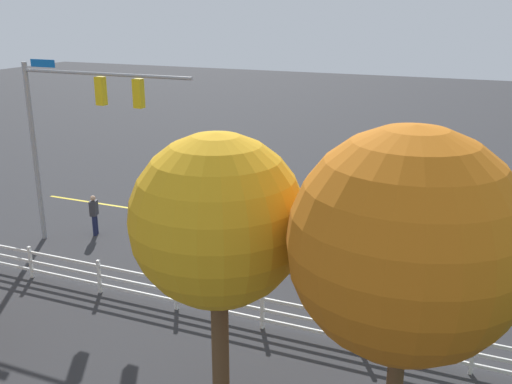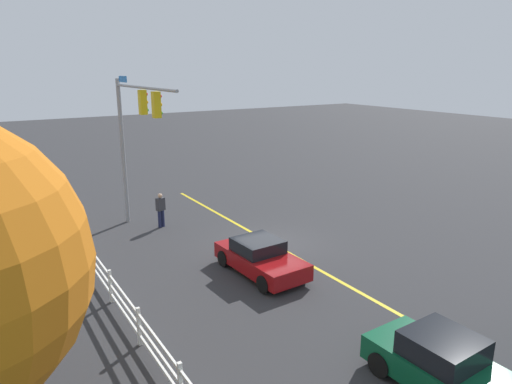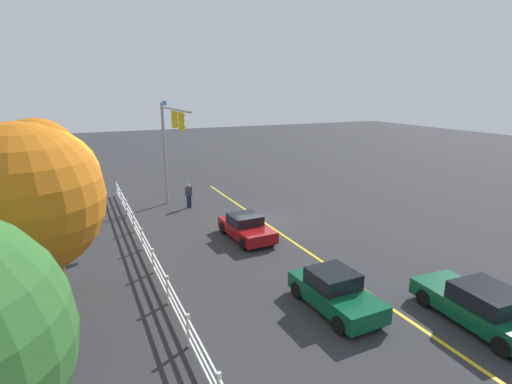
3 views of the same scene
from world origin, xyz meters
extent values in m
plane|color=#2D2D30|center=(0.00, 0.00, 0.00)|extent=(120.00, 120.00, 0.00)
cube|color=gold|center=(-4.00, 0.00, 0.00)|extent=(28.00, 0.16, 0.01)
cylinder|color=gray|center=(6.39, 4.45, 3.52)|extent=(0.20, 0.20, 7.05)
cylinder|color=gray|center=(2.85, 4.45, 6.75)|extent=(7.08, 0.12, 0.12)
cube|color=#0C59B2|center=(5.49, 4.47, 7.03)|extent=(1.10, 0.03, 0.28)
cube|color=gold|center=(3.00, 4.45, 6.15)|extent=(0.32, 0.28, 1.00)
sphere|color=red|center=(3.00, 4.30, 6.47)|extent=(0.17, 0.17, 0.17)
sphere|color=orange|center=(3.00, 4.30, 6.15)|extent=(0.17, 0.17, 0.17)
sphere|color=#148C19|center=(3.00, 4.30, 5.83)|extent=(0.17, 0.17, 0.17)
cube|color=gold|center=(1.42, 4.45, 6.15)|extent=(0.32, 0.28, 1.00)
sphere|color=red|center=(1.42, 4.30, 6.47)|extent=(0.17, 0.17, 0.17)
sphere|color=orange|center=(1.42, 4.30, 6.15)|extent=(0.17, 0.17, 0.17)
sphere|color=#148C19|center=(1.42, 4.30, 5.83)|extent=(0.17, 0.17, 0.17)
cube|color=maroon|center=(-2.31, 2.05, 0.52)|extent=(4.03, 1.94, 0.60)
cube|color=black|center=(-2.11, 2.06, 1.06)|extent=(1.68, 1.66, 0.48)
cylinder|color=black|center=(-3.61, 1.17, 0.32)|extent=(0.65, 0.25, 0.64)
cylinder|color=black|center=(-3.69, 2.81, 0.32)|extent=(0.65, 0.25, 0.64)
cylinder|color=black|center=(-0.93, 1.30, 0.32)|extent=(0.65, 0.25, 0.64)
cylinder|color=black|center=(-1.00, 2.93, 0.32)|extent=(0.65, 0.25, 0.64)
cube|color=#0C4C2D|center=(-10.29, 1.93, 0.54)|extent=(3.96, 1.85, 0.64)
cube|color=black|center=(-10.09, 1.94, 1.15)|extent=(1.66, 1.61, 0.58)
cylinder|color=black|center=(-8.93, 1.17, 0.32)|extent=(0.65, 0.24, 0.64)
cylinder|color=black|center=(-8.98, 2.78, 0.32)|extent=(0.65, 0.24, 0.64)
cylinder|color=#191E3F|center=(4.67, 3.41, 0.42)|extent=(0.16, 0.16, 0.85)
cylinder|color=#191E3F|center=(4.74, 3.22, 0.42)|extent=(0.16, 0.16, 0.85)
cube|color=#333338|center=(4.71, 3.32, 1.16)|extent=(0.38, 0.46, 0.62)
sphere|color=tan|center=(4.71, 3.32, 1.58)|extent=(0.22, 0.22, 0.22)
cube|color=white|center=(-10.22, 7.46, 0.57)|extent=(0.10, 0.10, 1.15)
cube|color=white|center=(-7.33, 7.46, 0.57)|extent=(0.10, 0.10, 1.15)
cube|color=white|center=(-4.44, 7.46, 0.57)|extent=(0.10, 0.10, 1.15)
cube|color=white|center=(-1.56, 7.46, 0.57)|extent=(0.10, 0.10, 1.15)
cube|color=white|center=(1.33, 7.46, 0.57)|extent=(0.10, 0.10, 1.15)
cube|color=white|center=(4.22, 7.46, 0.57)|extent=(0.10, 0.10, 1.15)
cube|color=white|center=(-3.00, 7.46, 0.95)|extent=(26.00, 0.06, 0.09)
cube|color=white|center=(-3.00, 7.46, 0.60)|extent=(26.00, 0.06, 0.09)
cube|color=white|center=(-3.00, 7.46, 0.28)|extent=(26.00, 0.06, 0.09)
cylinder|color=brown|center=(-4.91, 11.13, 1.65)|extent=(0.40, 0.40, 3.29)
sphere|color=gold|center=(-4.91, 11.13, 4.71)|extent=(3.77, 3.77, 3.77)
sphere|color=#C66614|center=(-8.88, 11.54, 4.97)|extent=(4.31, 4.31, 4.31)
camera|label=1|loc=(-10.14, 21.44, 9.00)|focal=40.91mm
camera|label=2|loc=(-15.86, 10.80, 7.54)|focal=32.47mm
camera|label=3|loc=(-21.12, 10.14, 7.93)|focal=28.01mm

